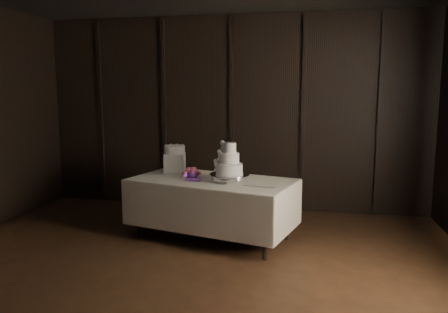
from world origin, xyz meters
The scene contains 8 objects.
room centered at (0.00, 0.00, 1.50)m, with size 6.08×7.08×3.08m.
display_table centered at (0.05, 1.95, 0.42)m, with size 2.19×1.51×0.76m.
cake_stand centered at (0.28, 1.86, 0.81)m, with size 0.48×0.48×0.09m, color silver.
wedding_cake centered at (0.25, 1.84, 1.00)m, with size 0.37×0.32×0.38m.
bouquet centered at (-0.21, 1.93, 0.82)m, with size 0.28×0.38×0.18m, color #C6474D, non-canonical shape.
box_pedestal centered at (-0.56, 2.34, 0.89)m, with size 0.26×0.26×0.25m, color white.
small_cake centered at (-0.56, 2.34, 1.06)m, with size 0.27×0.27×0.11m, color white.
cake_knife centered at (0.63, 1.60, 0.77)m, with size 0.37×0.02×0.01m, color silver.
Camera 1 is at (1.25, -3.22, 1.83)m, focal length 35.00 mm.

